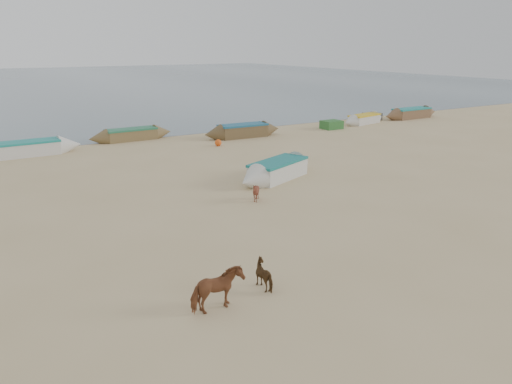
{
  "coord_description": "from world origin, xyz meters",
  "views": [
    {
      "loc": [
        -9.32,
        -11.52,
        6.39
      ],
      "look_at": [
        0.0,
        4.0,
        1.0
      ],
      "focal_mm": 35.0,
      "sensor_mm": 36.0,
      "label": 1
    }
  ],
  "objects_px": {
    "calf_front": "(256,192)",
    "calf_right": "(267,274)",
    "near_canoe": "(278,170)",
    "cow_adult": "(217,290)"
  },
  "relations": [
    {
      "from": "calf_front",
      "to": "calf_right",
      "type": "xyz_separation_m",
      "value": [
        -3.74,
        -6.79,
        -0.02
      ]
    },
    {
      "from": "calf_front",
      "to": "calf_right",
      "type": "height_order",
      "value": "calf_front"
    },
    {
      "from": "cow_adult",
      "to": "near_canoe",
      "type": "distance_m",
      "value": 12.87
    },
    {
      "from": "calf_front",
      "to": "near_canoe",
      "type": "relative_size",
      "value": 0.14
    },
    {
      "from": "calf_right",
      "to": "near_canoe",
      "type": "xyz_separation_m",
      "value": [
        6.58,
        9.41,
        0.07
      ]
    },
    {
      "from": "calf_right",
      "to": "near_canoe",
      "type": "bearing_deg",
      "value": -60.2
    },
    {
      "from": "calf_front",
      "to": "calf_right",
      "type": "bearing_deg",
      "value": -37.7
    },
    {
      "from": "cow_adult",
      "to": "near_canoe",
      "type": "bearing_deg",
      "value": -44.17
    },
    {
      "from": "calf_right",
      "to": "near_canoe",
      "type": "relative_size",
      "value": 0.13
    },
    {
      "from": "near_canoe",
      "to": "calf_front",
      "type": "bearing_deg",
      "value": -160.39
    }
  ]
}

